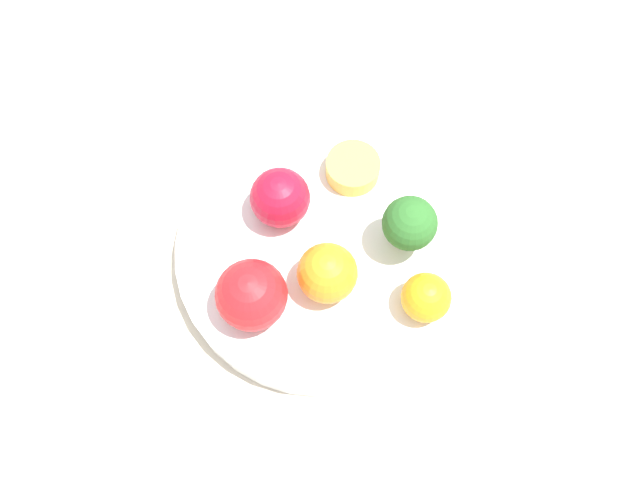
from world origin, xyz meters
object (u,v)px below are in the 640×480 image
object	(u,v)px
apple_green	(251,295)
small_cup	(349,167)
broccoli	(409,224)
orange_back	(426,298)
apple_red	(280,198)
orange_front	(327,273)
bowl	(320,250)

from	to	relation	value
apple_green	small_cup	distance (m)	0.15
broccoli	orange_back	distance (m)	0.06
apple_red	orange_front	xyz separation A→B (m)	(0.05, 0.06, -0.00)
bowl	apple_green	distance (m)	0.09
bowl	small_cup	xyz separation A→B (m)	(-0.07, -0.00, 0.02)
apple_red	apple_green	bearing A→B (deg)	9.72
apple_green	orange_back	world-z (taller)	apple_green
broccoli	orange_front	world-z (taller)	broccoli
apple_green	apple_red	bearing A→B (deg)	-170.28
apple_green	orange_back	size ratio (longest dim) A/B	1.42
apple_green	bowl	bearing A→B (deg)	158.27
apple_green	orange_back	xyz separation A→B (m)	(-0.05, 0.13, -0.01)
bowl	broccoli	xyz separation A→B (m)	(-0.03, 0.06, 0.05)
bowl	orange_front	size ratio (longest dim) A/B	5.05
orange_front	orange_back	world-z (taller)	orange_front
apple_red	small_cup	distance (m)	0.07
broccoli	orange_back	world-z (taller)	broccoli
apple_green	small_cup	size ratio (longest dim) A/B	1.19
bowl	apple_green	world-z (taller)	apple_green
orange_front	small_cup	bearing A→B (deg)	-168.08
bowl	orange_back	size ratio (longest dim) A/B	6.18
bowl	apple_green	xyz separation A→B (m)	(0.07, -0.03, 0.04)
orange_front	orange_back	size ratio (longest dim) A/B	1.22
broccoli	orange_front	bearing A→B (deg)	-37.66
bowl	broccoli	bearing A→B (deg)	114.92
broccoli	apple_red	world-z (taller)	broccoli
orange_front	orange_back	distance (m)	0.08
bowl	broccoli	world-z (taller)	broccoli
apple_green	broccoli	bearing A→B (deg)	137.25
broccoli	small_cup	bearing A→B (deg)	-123.23
bowl	small_cup	distance (m)	0.08
broccoli	orange_back	size ratio (longest dim) A/B	1.49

